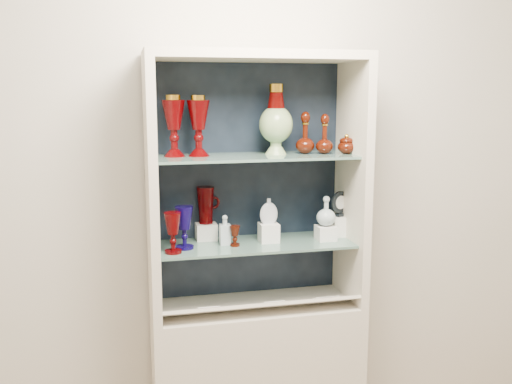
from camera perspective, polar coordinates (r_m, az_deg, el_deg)
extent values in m
cube|color=beige|center=(2.86, -1.01, 2.71)|extent=(3.50, 0.02, 2.80)
cube|color=beige|center=(2.96, 0.00, -17.91)|extent=(1.00, 0.40, 0.75)
cube|color=black|center=(2.84, -0.88, 1.14)|extent=(0.98, 0.02, 1.15)
cube|color=beige|center=(2.59, -10.39, 0.13)|extent=(0.04, 0.40, 1.15)
cube|color=beige|center=(2.80, 9.59, 0.89)|extent=(0.04, 0.40, 1.15)
cube|color=beige|center=(2.63, 0.00, 13.45)|extent=(1.00, 0.40, 0.04)
cube|color=slate|center=(2.74, -0.10, -5.22)|extent=(0.92, 0.34, 0.01)
cube|color=slate|center=(2.66, -0.10, 3.56)|extent=(0.92, 0.34, 0.01)
cube|color=beige|center=(2.70, 0.55, -11.35)|extent=(0.92, 0.17, 0.09)
cube|color=white|center=(2.70, 1.69, -10.95)|extent=(0.10, 0.06, 0.03)
cube|color=white|center=(2.65, -4.84, -11.46)|extent=(0.10, 0.06, 0.03)
cube|color=white|center=(2.78, 7.10, -10.42)|extent=(0.10, 0.06, 0.03)
cube|color=white|center=(2.78, 6.80, -10.46)|extent=(0.10, 0.06, 0.03)
cube|color=silver|center=(2.80, -5.01, -3.94)|extent=(0.10, 0.10, 0.08)
cube|color=silver|center=(2.74, 1.28, -4.07)|extent=(0.09, 0.09, 0.09)
cube|color=silver|center=(2.80, 6.98, -4.08)|extent=(0.09, 0.09, 0.07)
cube|color=silver|center=(2.88, 8.32, -3.40)|extent=(0.08, 0.08, 0.10)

